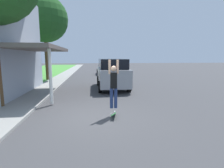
% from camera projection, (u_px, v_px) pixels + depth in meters
% --- Properties ---
extents(ground_plane, '(120.00, 120.00, 0.00)m').
position_uv_depth(ground_plane, '(95.00, 117.00, 7.02)').
color(ground_plane, '#3D3D3F').
extents(sidewalk, '(1.80, 80.00, 0.10)m').
position_uv_depth(sidewalk, '(43.00, 90.00, 12.50)').
color(sidewalk, gray).
rests_on(sidewalk, ground_plane).
extents(lawn_tree_far, '(4.50, 4.50, 8.21)m').
position_uv_depth(lawn_tree_far, '(45.00, 19.00, 17.04)').
color(lawn_tree_far, brown).
rests_on(lawn_tree_far, lawn).
extents(suv_parked, '(2.21, 4.87, 2.23)m').
position_uv_depth(suv_parked, '(112.00, 73.00, 13.25)').
color(suv_parked, gray).
rests_on(suv_parked, ground_plane).
extents(car_down_street, '(1.85, 4.04, 1.29)m').
position_uv_depth(car_down_street, '(104.00, 70.00, 24.09)').
color(car_down_street, '#B7B7BC').
rests_on(car_down_street, ground_plane).
extents(skateboarder, '(0.41, 0.23, 1.94)m').
position_uv_depth(skateboarder, '(114.00, 83.00, 6.93)').
color(skateboarder, navy).
rests_on(skateboarder, ground_plane).
extents(skateboard, '(0.32, 0.80, 0.36)m').
position_uv_depth(skateboard, '(113.00, 114.00, 6.97)').
color(skateboard, '#337F3D').
rests_on(skateboard, ground_plane).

